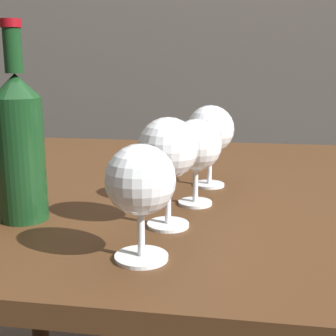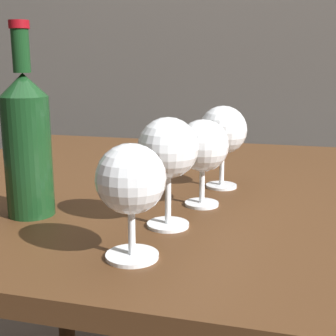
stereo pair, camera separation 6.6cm
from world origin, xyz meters
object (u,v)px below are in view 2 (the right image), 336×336
Objects in this scene: wine_glass_port at (223,132)px; wine_bottle at (27,142)px; wine_glass_cabernet at (168,151)px; wine_glass_merlot at (131,181)px; wine_glass_amber at (203,147)px.

wine_glass_port is 0.53× the size of wine_bottle.
wine_glass_cabernet is 0.55× the size of wine_bottle.
wine_glass_amber reaches higher than wine_glass_merlot.
wine_glass_amber is 0.49× the size of wine_bottle.
wine_glass_cabernet is 0.24m from wine_glass_port.
wine_glass_port is (0.06, 0.36, 0.01)m from wine_glass_merlot.
wine_bottle reaches higher than wine_glass_port.
wine_bottle reaches higher than wine_glass_amber.
wine_glass_port is 0.36m from wine_bottle.
wine_glass_merlot is 0.92× the size of wine_glass_port.
wine_glass_amber is at bearing -97.01° from wine_glass_port.
wine_glass_amber is (0.03, 0.11, -0.01)m from wine_glass_cabernet.
wine_glass_cabernet is (0.01, 0.12, 0.02)m from wine_glass_merlot.
wine_glass_merlot is at bearing -99.29° from wine_glass_port.
wine_bottle reaches higher than wine_glass_cabernet.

